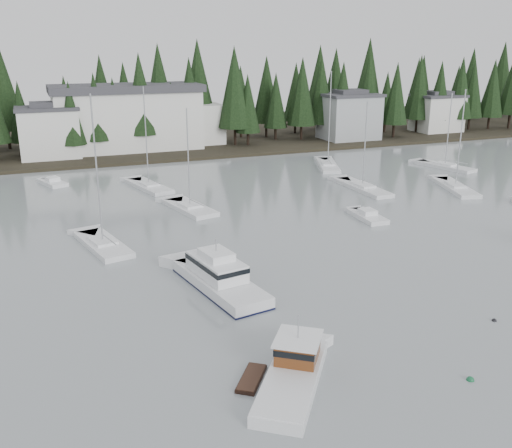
{
  "coord_description": "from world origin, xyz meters",
  "views": [
    {
      "loc": [
        -20.37,
        -17.46,
        17.88
      ],
      "look_at": [
        -2.67,
        27.8,
        2.5
      ],
      "focal_mm": 40.0,
      "sensor_mm": 36.0,
      "label": 1
    }
  ],
  "objects_px": {
    "harbor_inn": "(139,117)",
    "cabin_cruiser_center": "(219,280)",
    "lobster_boat_brown": "(292,375)",
    "runabout_1": "(367,217)",
    "sailboat_0": "(103,246)",
    "sailboat_2": "(328,166)",
    "house_west": "(49,131)",
    "runabout_3": "(53,184)",
    "sailboat_6": "(149,188)",
    "sailboat_7": "(190,209)",
    "sailboat_5": "(455,189)",
    "house_east_a": "(349,115)",
    "house_east_b": "(437,112)",
    "sailboat_3": "(362,189)",
    "sailboat_9": "(445,168)"
  },
  "relations": [
    {
      "from": "harbor_inn",
      "to": "cabin_cruiser_center",
      "type": "bearing_deg",
      "value": -95.03
    },
    {
      "from": "lobster_boat_brown",
      "to": "runabout_1",
      "type": "bearing_deg",
      "value": -3.13
    },
    {
      "from": "sailboat_0",
      "to": "sailboat_2",
      "type": "xyz_separation_m",
      "value": [
        36.38,
        24.28,
        -0.0
      ]
    },
    {
      "from": "lobster_boat_brown",
      "to": "sailboat_2",
      "type": "distance_m",
      "value": 58.57
    },
    {
      "from": "house_west",
      "to": "runabout_3",
      "type": "height_order",
      "value": "house_west"
    },
    {
      "from": "house_west",
      "to": "harbor_inn",
      "type": "xyz_separation_m",
      "value": [
        15.04,
        3.34,
        1.12
      ]
    },
    {
      "from": "house_west",
      "to": "sailboat_6",
      "type": "distance_m",
      "value": 27.09
    },
    {
      "from": "sailboat_7",
      "to": "house_west",
      "type": "bearing_deg",
      "value": 7.27
    },
    {
      "from": "sailboat_5",
      "to": "sailboat_7",
      "type": "distance_m",
      "value": 34.54
    },
    {
      "from": "house_east_a",
      "to": "harbor_inn",
      "type": "height_order",
      "value": "harbor_inn"
    },
    {
      "from": "harbor_inn",
      "to": "runabout_3",
      "type": "relative_size",
      "value": 5.41
    },
    {
      "from": "house_east_a",
      "to": "sailboat_6",
      "type": "relative_size",
      "value": 0.79
    },
    {
      "from": "harbor_inn",
      "to": "sailboat_5",
      "type": "xyz_separation_m",
      "value": [
        32.56,
        -42.64,
        -5.71
      ]
    },
    {
      "from": "house_east_b",
      "to": "sailboat_5",
      "type": "bearing_deg",
      "value": -125.17
    },
    {
      "from": "sailboat_2",
      "to": "harbor_inn",
      "type": "bearing_deg",
      "value": 65.39
    },
    {
      "from": "harbor_inn",
      "to": "runabout_3",
      "type": "distance_m",
      "value": 26.89
    },
    {
      "from": "harbor_inn",
      "to": "runabout_3",
      "type": "bearing_deg",
      "value": -126.63
    },
    {
      "from": "house_east_a",
      "to": "runabout_1",
      "type": "distance_m",
      "value": 51.53
    },
    {
      "from": "house_east_b",
      "to": "sailboat_6",
      "type": "bearing_deg",
      "value": -158.71
    },
    {
      "from": "sailboat_7",
      "to": "house_east_b",
      "type": "bearing_deg",
      "value": -72.11
    },
    {
      "from": "house_east_b",
      "to": "lobster_boat_brown",
      "type": "height_order",
      "value": "house_east_b"
    },
    {
      "from": "sailboat_0",
      "to": "sailboat_7",
      "type": "bearing_deg",
      "value": -62.47
    },
    {
      "from": "sailboat_6",
      "to": "runabout_1",
      "type": "height_order",
      "value": "sailboat_6"
    },
    {
      "from": "house_west",
      "to": "house_east_b",
      "type": "xyz_separation_m",
      "value": [
        76.0,
        1.0,
        -0.25
      ]
    },
    {
      "from": "sailboat_2",
      "to": "sailboat_6",
      "type": "xyz_separation_m",
      "value": [
        -28.01,
        -3.39,
        -0.01
      ]
    },
    {
      "from": "harbor_inn",
      "to": "sailboat_0",
      "type": "bearing_deg",
      "value": -104.45
    },
    {
      "from": "cabin_cruiser_center",
      "to": "sailboat_3",
      "type": "height_order",
      "value": "sailboat_3"
    },
    {
      "from": "cabin_cruiser_center",
      "to": "runabout_1",
      "type": "bearing_deg",
      "value": -70.74
    },
    {
      "from": "house_east_a",
      "to": "sailboat_5",
      "type": "distance_m",
      "value": 39.13
    },
    {
      "from": "house_west",
      "to": "harbor_inn",
      "type": "height_order",
      "value": "harbor_inn"
    },
    {
      "from": "sailboat_2",
      "to": "house_east_a",
      "type": "bearing_deg",
      "value": -16.13
    },
    {
      "from": "house_west",
      "to": "runabout_1",
      "type": "height_order",
      "value": "house_west"
    },
    {
      "from": "runabout_3",
      "to": "house_east_b",
      "type": "bearing_deg",
      "value": -96.12
    },
    {
      "from": "house_east_a",
      "to": "sailboat_9",
      "type": "relative_size",
      "value": 0.91
    },
    {
      "from": "runabout_3",
      "to": "house_west",
      "type": "bearing_deg",
      "value": -21.94
    },
    {
      "from": "sailboat_3",
      "to": "sailboat_9",
      "type": "height_order",
      "value": "sailboat_3"
    },
    {
      "from": "house_east_b",
      "to": "lobster_boat_brown",
      "type": "distance_m",
      "value": 98.58
    },
    {
      "from": "cabin_cruiser_center",
      "to": "house_east_b",
      "type": "bearing_deg",
      "value": -58.67
    },
    {
      "from": "runabout_1",
      "to": "cabin_cruiser_center",
      "type": "bearing_deg",
      "value": 121.88
    },
    {
      "from": "sailboat_3",
      "to": "sailboat_7",
      "type": "relative_size",
      "value": 0.98
    },
    {
      "from": "lobster_boat_brown",
      "to": "sailboat_9",
      "type": "relative_size",
      "value": 0.71
    },
    {
      "from": "sailboat_7",
      "to": "sailboat_9",
      "type": "height_order",
      "value": "sailboat_7"
    },
    {
      "from": "harbor_inn",
      "to": "runabout_3",
      "type": "height_order",
      "value": "harbor_inn"
    },
    {
      "from": "house_east_b",
      "to": "sailboat_3",
      "type": "xyz_separation_m",
      "value": [
        -39.6,
        -36.03,
        -4.35
      ]
    },
    {
      "from": "harbor_inn",
      "to": "sailboat_9",
      "type": "height_order",
      "value": "harbor_inn"
    },
    {
      "from": "sailboat_3",
      "to": "runabout_3",
      "type": "xyz_separation_m",
      "value": [
        -37.04,
        17.27,
        0.08
      ]
    },
    {
      "from": "sailboat_3",
      "to": "sailboat_6",
      "type": "xyz_separation_m",
      "value": [
        -25.51,
        10.65,
        0.02
      ]
    },
    {
      "from": "sailboat_5",
      "to": "sailboat_6",
      "type": "relative_size",
      "value": 0.98
    },
    {
      "from": "sailboat_0",
      "to": "runabout_3",
      "type": "xyz_separation_m",
      "value": [
        -3.16,
        27.51,
        0.05
      ]
    },
    {
      "from": "sailboat_0",
      "to": "runabout_1",
      "type": "distance_m",
      "value": 27.56
    }
  ]
}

